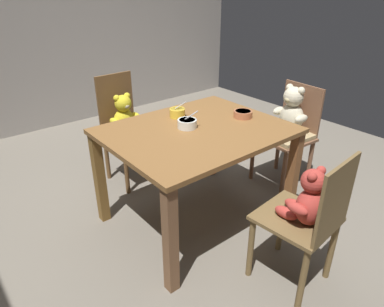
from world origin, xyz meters
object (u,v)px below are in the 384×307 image
Objects in this scene: porridge_bowl_white_center at (187,123)px; porridge_bowl_terracotta_near_right at (243,114)px; teddy_chair_near_right at (289,122)px; teddy_chair_far_center at (125,122)px; porridge_bowl_yellow_far_center at (177,113)px; teddy_chair_near_front at (307,210)px; dining_table at (197,144)px.

porridge_bowl_white_center reaches higher than porridge_bowl_terracotta_near_right.
teddy_chair_far_center is at bearing -37.37° from teddy_chair_near_right.
teddy_chair_near_right is at bearing -19.22° from porridge_bowl_yellow_far_center.
teddy_chair_near_front is at bearing -88.49° from porridge_bowl_yellow_far_center.
porridge_bowl_yellow_far_center is at bearing 70.70° from porridge_bowl_white_center.
teddy_chair_far_center reaches higher than porridge_bowl_terracotta_near_right.
teddy_chair_near_right reaches higher than porridge_bowl_yellow_far_center.
dining_table is at bearing -57.00° from porridge_bowl_white_center.
teddy_chair_far_center reaches higher than porridge_bowl_yellow_far_center.
teddy_chair_near_right is 0.59m from porridge_bowl_terracotta_near_right.
porridge_bowl_terracotta_near_right is (0.48, -0.90, 0.22)m from teddy_chair_far_center.
teddy_chair_near_right is 1.01× the size of teddy_chair_near_front.
teddy_chair_far_center is at bearing 101.03° from porridge_bowl_yellow_far_center.
dining_table is at bearing 173.89° from porridge_bowl_terracotta_near_right.
porridge_bowl_terracotta_near_right is (0.44, -0.10, -0.01)m from porridge_bowl_white_center.
teddy_chair_near_right reaches higher than teddy_chair_near_front.
dining_table is 8.74× the size of porridge_bowl_terracotta_near_right.
teddy_chair_near_front reaches higher than porridge_bowl_terracotta_near_right.
teddy_chair_near_front reaches higher than porridge_bowl_yellow_far_center.
teddy_chair_near_right is 6.64× the size of porridge_bowl_white_center.
teddy_chair_far_center reaches higher than teddy_chair_near_right.
teddy_chair_near_front is 6.55× the size of porridge_bowl_white_center.
porridge_bowl_yellow_far_center reaches higher than dining_table.
dining_table is 0.86m from teddy_chair_far_center.
teddy_chair_near_front is 1.71m from teddy_chair_far_center.
teddy_chair_near_front is 0.92× the size of teddy_chair_far_center.
teddy_chair_near_front is at bearing 3.16° from teddy_chair_far_center.
porridge_bowl_white_center is (-0.10, 0.91, 0.24)m from teddy_chair_near_front.
porridge_bowl_white_center is at bearing -2.76° from teddy_chair_near_right.
porridge_bowl_white_center is at bearing 167.20° from porridge_bowl_terracotta_near_right.
teddy_chair_far_center reaches higher than porridge_bowl_white_center.
porridge_bowl_terracotta_near_right reaches higher than dining_table.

